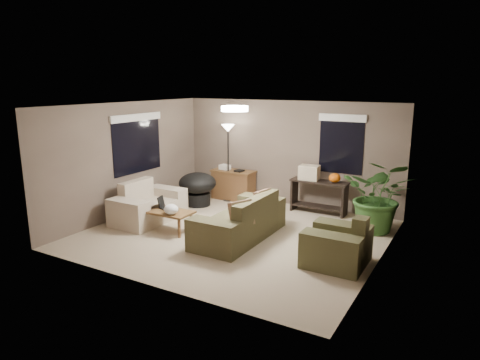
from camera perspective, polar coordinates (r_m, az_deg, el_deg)
The scene contains 20 objects.
room_shell at distance 8.14m, azimuth -0.70°, elevation 1.10°, with size 5.50×5.50×5.50m.
main_sofa at distance 8.18m, azimuth 0.20°, elevation -5.79°, with size 0.95×2.20×0.85m.
throw_pillows at distance 7.95m, azimuth 1.80°, elevation -3.65°, with size 0.39×1.39×0.47m.
loveseat at distance 9.42m, azimuth -12.21°, elevation -3.52°, with size 0.90×1.60×0.85m.
armchair at distance 7.24m, azimuth 12.89°, elevation -8.65°, with size 0.95×1.00×0.85m.
coffee_table at distance 8.66m, azimuth -9.54°, elevation -4.46°, with size 1.00×0.55×0.42m.
laptop at distance 8.80m, azimuth -10.01°, elevation -3.37°, with size 0.42×0.34×0.24m.
plastic_bag at distance 8.38m, azimuth -9.17°, elevation -3.88°, with size 0.29×0.26×0.20m, color white.
desk at distance 10.82m, azimuth -0.89°, elevation -0.64°, with size 1.10×0.50×0.75m.
desk_papers at distance 10.80m, azimuth -1.64°, elevation 1.63°, with size 0.69×0.29×0.12m.
console_table at distance 9.85m, azimuth 10.47°, elevation -1.87°, with size 1.30×0.40×0.75m.
pumpkin at distance 9.65m, azimuth 12.53°, elevation 0.27°, with size 0.25×0.25×0.21m, color orange.
cardboard_box at distance 9.83m, azimuth 9.21°, elevation 0.99°, with size 0.43×0.33×0.33m, color beige.
papasan_chair at distance 10.34m, azimuth -5.68°, elevation -0.85°, with size 1.14×1.14×0.80m.
floor_lamp at distance 10.51m, azimuth -1.61°, elevation 5.72°, with size 0.32×0.32×1.91m.
ceiling_fixture at distance 7.98m, azimuth -0.72°, elevation 9.49°, with size 0.50×0.50×0.10m, color white.
houseplant at distance 8.87m, azimuth 18.04°, elevation -3.04°, with size 1.33×1.48×1.15m, color #2D5923.
cat_scratching_post at distance 7.38m, azimuth 14.21°, elevation -8.99°, with size 0.32×0.32×0.50m.
window_left at distance 9.92m, azimuth -13.59°, elevation 6.01°, with size 0.05×1.56×1.33m.
window_back at distance 9.80m, azimuth 13.40°, elevation 5.96°, with size 1.06×0.05×1.33m.
Camera 1 is at (4.04, -6.86, 2.93)m, focal length 32.00 mm.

